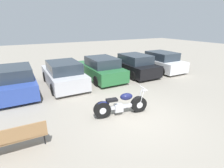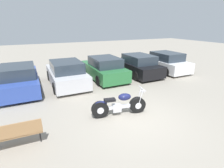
# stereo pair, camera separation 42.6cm
# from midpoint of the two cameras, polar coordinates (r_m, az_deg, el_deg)

# --- Properties ---
(ground_plane) EXTENTS (60.00, 60.00, 0.00)m
(ground_plane) POSITION_cam_midpoint_polar(r_m,az_deg,el_deg) (7.08, 9.18, -10.73)
(ground_plane) COLOR gray
(motorcycle) EXTENTS (2.24, 0.81, 1.05)m
(motorcycle) POSITION_cam_midpoint_polar(r_m,az_deg,el_deg) (7.01, 3.96, -6.93)
(motorcycle) COLOR black
(motorcycle) RESTS_ON ground_plane
(parked_car_blue) EXTENTS (1.93, 4.19, 1.46)m
(parked_car_blue) POSITION_cam_midpoint_polar(r_m,az_deg,el_deg) (10.50, -27.02, 1.35)
(parked_car_blue) COLOR #2D479E
(parked_car_blue) RESTS_ON ground_plane
(parked_car_silver) EXTENTS (1.93, 4.19, 1.46)m
(parked_car_silver) POSITION_cam_midpoint_polar(r_m,az_deg,el_deg) (10.71, -13.55, 3.25)
(parked_car_silver) COLOR #BCBCC1
(parked_car_silver) RESTS_ON ground_plane
(parked_car_green) EXTENTS (1.93, 4.19, 1.46)m
(parked_car_green) POSITION_cam_midpoint_polar(r_m,az_deg,el_deg) (11.63, -1.57, 5.03)
(parked_car_green) COLOR #286B38
(parked_car_green) RESTS_ON ground_plane
(parked_car_black) EXTENTS (1.93, 4.19, 1.46)m
(parked_car_black) POSITION_cam_midpoint_polar(r_m,az_deg,el_deg) (12.71, 9.19, 6.01)
(parked_car_black) COLOR black
(parked_car_black) RESTS_ON ground_plane
(parked_car_white) EXTENTS (1.93, 4.19, 1.46)m
(parked_car_white) POSITION_cam_midpoint_polar(r_m,az_deg,el_deg) (14.27, 17.62, 6.78)
(parked_car_white) COLOR white
(parked_car_white) RESTS_ON ground_plane
(park_bench) EXTENTS (1.59, 0.44, 0.89)m
(park_bench) POSITION_cam_midpoint_polar(r_m,az_deg,el_deg) (5.77, -27.78, -14.11)
(park_bench) COLOR #997047
(park_bench) RESTS_ON ground_plane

